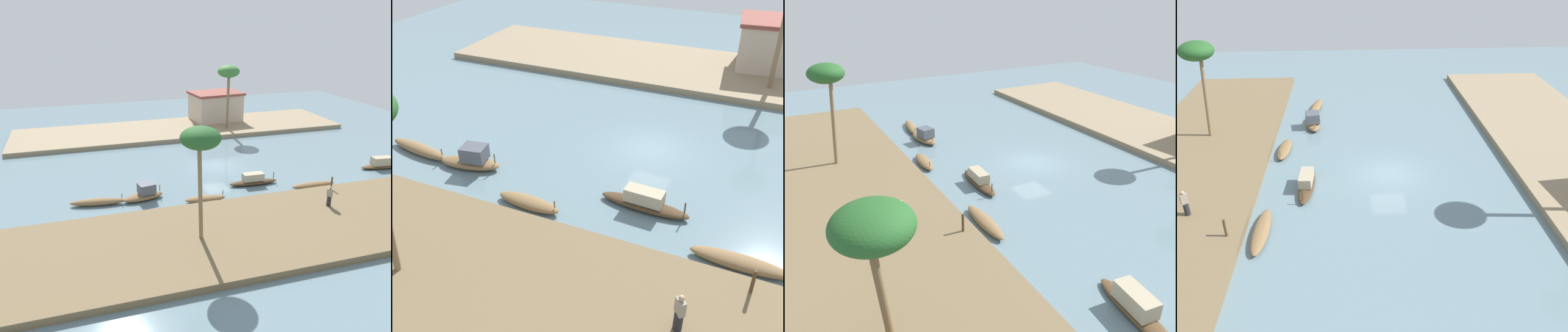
{
  "view_description": "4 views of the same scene",
  "coord_description": "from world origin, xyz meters",
  "views": [
    {
      "loc": [
        -13.5,
        -36.22,
        14.29
      ],
      "look_at": [
        -2.7,
        -1.46,
        0.76
      ],
      "focal_mm": 37.42,
      "sensor_mm": 36.0,
      "label": 1
    },
    {
      "loc": [
        5.95,
        -22.76,
        13.54
      ],
      "look_at": [
        -2.34,
        -3.87,
        0.5
      ],
      "focal_mm": 41.65,
      "sensor_mm": 36.0,
      "label": 2
    },
    {
      "loc": [
        23.58,
        -17.55,
        12.78
      ],
      "look_at": [
        -0.13,
        -4.68,
        0.65
      ],
      "focal_mm": 36.73,
      "sensor_mm": 36.0,
      "label": 3
    },
    {
      "loc": [
        24.85,
        -2.69,
        14.94
      ],
      "look_at": [
        0.74,
        -1.21,
        1.13
      ],
      "focal_mm": 38.08,
      "sensor_mm": 36.0,
      "label": 4
    }
  ],
  "objects": [
    {
      "name": "palm_tree_left_near",
      "position": [
        -6.17,
        -13.65,
        7.11
      ],
      "size": [
        2.57,
        2.57,
        7.5
      ],
      "color": "#7F6647",
      "rests_on": "riverbank_left"
    },
    {
      "name": "sampan_with_tall_canopy",
      "position": [
        -3.8,
        -7.71,
        0.25
      ],
      "size": [
        3.42,
        1.15,
        0.85
      ],
      "rotation": [
        0.0,
        0.0,
        -0.06
      ],
      "color": "brown",
      "rests_on": "river_water"
    },
    {
      "name": "sampan_near_left_bank",
      "position": [
        -12.21,
        -5.78,
        0.27
      ],
      "size": [
        4.44,
        1.49,
        0.87
      ],
      "rotation": [
        0.0,
        0.0,
        -0.15
      ],
      "color": "brown",
      "rests_on": "river_water"
    },
    {
      "name": "riverbank_left",
      "position": [
        0.0,
        -13.8,
        0.25
      ],
      "size": [
        41.94,
        10.16,
        0.49
      ],
      "primitive_type": "cube",
      "color": "brown",
      "rests_on": "ground"
    },
    {
      "name": "sampan_midstream",
      "position": [
        -8.48,
        -5.84,
        0.51
      ],
      "size": [
        3.58,
        1.8,
        1.37
      ],
      "rotation": [
        0.0,
        0.0,
        0.18
      ],
      "color": "brown",
      "rests_on": "river_water"
    },
    {
      "name": "sampan_foreground",
      "position": [
        1.41,
        -5.61,
        0.4
      ],
      "size": [
        4.5,
        1.2,
        1.08
      ],
      "rotation": [
        0.0,
        0.0,
        -0.05
      ],
      "color": "#47331E",
      "rests_on": "river_water"
    },
    {
      "name": "sampan_upstream_small",
      "position": [
        6.18,
        -7.79,
        0.25
      ],
      "size": [
        4.14,
        0.97,
        0.5
      ],
      "rotation": [
        0.0,
        0.0,
        -0.02
      ],
      "color": "brown",
      "rests_on": "river_water"
    },
    {
      "name": "river_water",
      "position": [
        0.0,
        0.0,
        0.0
      ],
      "size": [
        69.55,
        69.55,
        0.0
      ],
      "primitive_type": "plane",
      "color": "slate",
      "rests_on": "ground"
    },
    {
      "name": "mooring_post",
      "position": [
        6.78,
        -9.5,
        1.04
      ],
      "size": [
        0.14,
        0.14,
        1.09
      ],
      "primitive_type": "cylinder",
      "color": "#4C3823",
      "rests_on": "riverbank_left"
    },
    {
      "name": "person_on_near_bank",
      "position": [
        4.67,
        -12.23,
        1.24
      ],
      "size": [
        0.45,
        0.46,
        1.63
      ],
      "rotation": [
        0.0,
        0.0,
        5.42
      ],
      "color": "#232328",
      "rests_on": "riverbank_left"
    }
  ]
}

